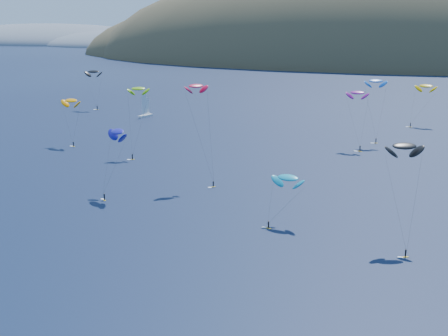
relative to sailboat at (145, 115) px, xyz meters
The scene contains 13 objects.
island 385.06m from the sailboat, 74.78° to the left, with size 730.00×300.00×210.00m.
headland 678.08m from the sailboat, 124.46° to the left, with size 460.00×250.00×60.00m.
sailboat is the anchor object (origin of this frame).
kitesurfer_1 61.11m from the sailboat, 90.61° to the right, with size 8.76×7.96×17.42m.
kitesurfer_3 73.92m from the sailboat, 66.78° to the right, with size 7.53×13.77×22.95m.
kitesurfer_4 104.63m from the sailboat, 13.55° to the right, with size 8.50×6.35×23.78m.
kitesurfer_5 148.43m from the sailboat, 53.20° to the right, with size 8.24×9.24×12.09m.
kitesurfer_6 102.29m from the sailboat, 20.03° to the right, with size 7.55×9.83×20.65m.
kitesurfer_7 166.74m from the sailboat, 47.09° to the right, with size 8.47×14.76×21.39m.
kitesurfer_9 111.11m from the sailboat, 57.85° to the right, with size 10.69×10.01×27.77m.
kitesurfer_10 117.72m from the sailboat, 68.65° to the right, with size 8.92×13.08×18.12m.
kitesurfer_11 119.11m from the sailboat, ahead, with size 10.21×12.09×18.09m.
kitesurfer_12 40.14m from the sailboat, 155.40° to the left, with size 8.83×6.77×19.79m.
Camera 1 is at (53.63, -57.61, 45.69)m, focal length 50.00 mm.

